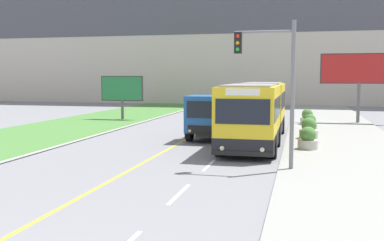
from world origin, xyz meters
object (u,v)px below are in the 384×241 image
(billboard_large, at_px, (360,71))
(billboard_small, at_px, (122,90))
(planter_round_near, at_px, (308,139))
(dump_truck, at_px, (213,117))
(planter_round_second, at_px, (309,129))
(city_bus, at_px, (257,112))
(traffic_light_mast, at_px, (275,76))
(planter_round_far, at_px, (307,117))
(planter_round_third, at_px, (310,123))
(car_distant, at_px, (254,105))

(billboard_large, bearing_deg, billboard_small, -176.15)
(planter_round_near, bearing_deg, dump_truck, 151.02)
(planter_round_second, bearing_deg, city_bus, -152.57)
(traffic_light_mast, xyz_separation_m, planter_round_far, (1.46, 16.56, -3.01))
(planter_round_third, bearing_deg, dump_truck, -138.35)
(billboard_small, bearing_deg, planter_round_third, -17.69)
(dump_truck, xyz_separation_m, billboard_large, (9.09, 10.87, 2.74))
(car_distant, xyz_separation_m, planter_round_far, (5.02, -11.04, -0.11))
(dump_truck, xyz_separation_m, planter_round_third, (5.46, 4.86, -0.71))
(city_bus, height_order, traffic_light_mast, traffic_light_mast)
(planter_round_near, distance_m, planter_round_far, 11.63)
(traffic_light_mast, height_order, planter_round_far, traffic_light_mast)
(traffic_light_mast, distance_m, planter_round_far, 16.90)
(planter_round_third, distance_m, planter_round_far, 3.88)
(traffic_light_mast, xyz_separation_m, billboard_small, (-13.35, 17.45, -1.11))
(planter_round_near, relative_size, planter_round_second, 0.91)
(planter_round_near, bearing_deg, billboard_large, 74.34)
(car_distant, xyz_separation_m, billboard_large, (8.77, -8.90, 3.31))
(car_distant, xyz_separation_m, planter_round_third, (5.14, -14.91, -0.14))
(billboard_small, bearing_deg, dump_truck, -45.45)
(car_distant, bearing_deg, planter_round_third, -70.97)
(planter_round_near, bearing_deg, planter_round_far, 89.47)
(planter_round_second, height_order, planter_round_far, planter_round_second)
(car_distant, relative_size, billboard_small, 1.19)
(car_distant, height_order, billboard_small, billboard_small)
(city_bus, height_order, planter_round_near, city_bus)
(planter_round_far, bearing_deg, planter_round_second, -90.05)
(planter_round_second, bearing_deg, billboard_small, 149.73)
(car_distant, relative_size, planter_round_third, 4.05)
(billboard_large, height_order, planter_round_third, billboard_large)
(billboard_small, bearing_deg, city_bus, -40.06)
(dump_truck, distance_m, planter_round_far, 10.26)
(planter_round_third, relative_size, planter_round_far, 0.94)
(city_bus, distance_m, planter_round_third, 6.18)
(billboard_large, distance_m, planter_round_third, 7.83)
(dump_truck, height_order, car_distant, dump_truck)
(planter_round_far, bearing_deg, planter_round_near, -90.53)
(city_bus, relative_size, traffic_light_mast, 2.23)
(dump_truck, bearing_deg, city_bus, -10.59)
(car_distant, xyz_separation_m, planter_round_second, (5.01, -18.79, -0.09))
(planter_round_third, bearing_deg, billboard_small, 162.31)
(planter_round_near, height_order, planter_round_third, planter_round_near)
(billboard_large, distance_m, planter_round_near, 14.70)
(car_distant, xyz_separation_m, planter_round_near, (4.91, -22.66, -0.13))
(dump_truck, xyz_separation_m, planter_round_near, (5.23, -2.90, -0.71))
(car_distant, bearing_deg, planter_round_far, -65.55)
(dump_truck, xyz_separation_m, billboard_small, (-9.47, 9.62, 1.22))
(billboard_large, relative_size, planter_round_far, 5.03)
(dump_truck, distance_m, planter_round_third, 7.34)
(planter_round_second, height_order, planter_round_third, planter_round_second)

